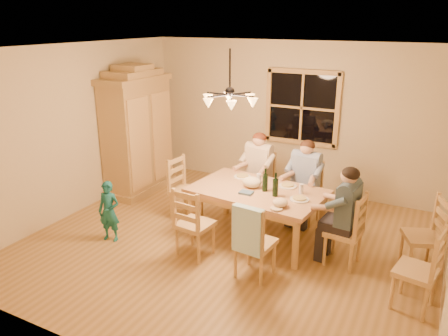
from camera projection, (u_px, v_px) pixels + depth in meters
The scene contains 31 objects.
floor at pixel (229, 243), 6.24m from camera, with size 5.50×5.50×0.00m, color olive.
ceiling at pixel (230, 48), 5.36m from camera, with size 5.50×5.00×0.02m, color white.
wall_back at pixel (291, 117), 7.90m from camera, with size 5.50×0.02×2.70m, color beige.
wall_left at pixel (76, 130), 6.99m from camera, with size 0.02×5.00×2.70m, color beige.
window at pixel (302, 108), 7.72m from camera, with size 1.30×0.06×1.30m.
chandelier at pixel (230, 99), 5.57m from camera, with size 0.77×0.68×0.71m.
armoire at pixel (138, 135), 7.89m from camera, with size 0.66×1.40×2.30m.
dining_table at pixel (257, 196), 6.19m from camera, with size 1.94×1.30×0.76m.
chair_far_left at pixel (258, 193), 7.23m from camera, with size 0.48×0.46×0.99m.
chair_far_right at pixel (303, 204), 6.81m from camera, with size 0.48×0.46×0.99m.
chair_near_left at pixel (195, 234), 5.85m from camera, with size 0.48×0.46×0.99m.
chair_near_right at pixel (255, 253), 5.38m from camera, with size 0.48×0.46×0.99m.
chair_end_left at pixel (187, 200), 6.96m from camera, with size 0.46×0.48×0.99m.
chair_end_right at pixel (343, 242), 5.65m from camera, with size 0.46×0.48×0.99m.
adult_woman at pixel (258, 162), 7.06m from camera, with size 0.42×0.46×0.87m.
adult_plaid_man at pixel (306, 172), 6.63m from camera, with size 0.42×0.46×0.87m.
adult_slate_man at pixel (347, 204), 5.47m from camera, with size 0.46×0.42×0.87m.
towel at pixel (248, 230), 5.10m from camera, with size 0.38×0.10×0.58m, color #B5E6F5.
wine_bottle_a at pixel (265, 180), 6.06m from camera, with size 0.08×0.08×0.33m, color black.
wine_bottle_b at pixel (275, 185), 5.88m from camera, with size 0.08×0.08×0.33m, color black.
plate_woman at pixel (242, 177), 6.63m from camera, with size 0.26×0.26×0.02m, color white.
plate_plaid at pixel (288, 186), 6.26m from camera, with size 0.26×0.26×0.02m, color white.
plate_slate at pixel (299, 199), 5.80m from camera, with size 0.26×0.26×0.02m, color white.
wine_glass_a at pixel (259, 178), 6.39m from camera, with size 0.06×0.06×0.14m, color silver.
wine_glass_b at pixel (301, 189), 6.00m from camera, with size 0.06×0.06×0.14m, color silver.
cap at pixel (280, 203), 5.58m from camera, with size 0.20×0.20×0.11m, color beige.
napkin at pixel (246, 193), 6.01m from camera, with size 0.18×0.14×0.03m, color #476383.
cloth_bundle at pixel (252, 182), 6.22m from camera, with size 0.28×0.22×0.15m, color beige.
child at pixel (109, 211), 6.21m from camera, with size 0.32×0.21×0.89m, color #196770.
chair_spare_front at pixel (414, 283), 4.78m from camera, with size 0.49×0.51×0.99m.
chair_spare_back at pixel (420, 248), 5.51m from camera, with size 0.55×0.57×0.99m.
Camera 1 is at (2.48, -4.97, 3.05)m, focal length 35.00 mm.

